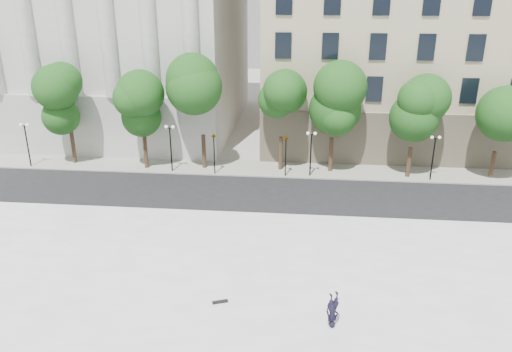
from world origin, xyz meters
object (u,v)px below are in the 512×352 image
object	(u,v)px
traffic_light_west	(214,135)
skateboard	(220,302)
traffic_light_east	(286,137)
person_lying	(332,322)

from	to	relation	value
traffic_light_west	skateboard	size ratio (longest dim) A/B	5.18
traffic_light_east	person_lying	bearing A→B (deg)	-81.47
person_lying	skateboard	bearing A→B (deg)	135.49
traffic_light_west	skateboard	xyz separation A→B (m)	(3.63, -19.13, -3.17)
traffic_light_west	person_lying	distance (m)	22.68
person_lying	skateboard	xyz separation A→B (m)	(-5.61, 1.37, -0.21)
traffic_light_east	skateboard	size ratio (longest dim) A/B	5.15
traffic_light_west	person_lying	bearing A→B (deg)	-65.73
traffic_light_west	person_lying	world-z (taller)	traffic_light_west
traffic_light_east	person_lying	size ratio (longest dim) A/B	2.22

